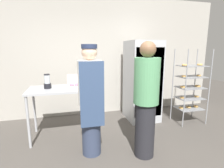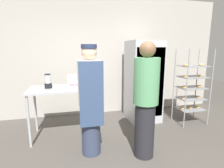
{
  "view_description": "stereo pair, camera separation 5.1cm",
  "coord_description": "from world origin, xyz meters",
  "px_view_note": "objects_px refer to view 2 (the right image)",
  "views": [
    {
      "loc": [
        -0.75,
        -2.01,
        1.63
      ],
      "look_at": [
        -0.03,
        0.74,
        1.06
      ],
      "focal_mm": 28.0,
      "sensor_mm": 36.0,
      "label": 1
    },
    {
      "loc": [
        -0.7,
        -2.02,
        1.63
      ],
      "look_at": [
        -0.03,
        0.74,
        1.06
      ],
      "focal_mm": 28.0,
      "sensor_mm": 36.0,
      "label": 2
    }
  ],
  "objects_px": {
    "refrigerator": "(143,81)",
    "blender_pitcher": "(48,82)",
    "person_customer": "(146,100)",
    "donut_box": "(75,85)",
    "baking_rack": "(192,88)",
    "person_baker": "(90,100)"
  },
  "relations": [
    {
      "from": "person_baker",
      "to": "person_customer",
      "type": "bearing_deg",
      "value": -17.68
    },
    {
      "from": "baking_rack",
      "to": "person_baker",
      "type": "xyz_separation_m",
      "value": [
        -2.31,
        -0.69,
        0.08
      ]
    },
    {
      "from": "person_baker",
      "to": "donut_box",
      "type": "bearing_deg",
      "value": 106.62
    },
    {
      "from": "donut_box",
      "to": "refrigerator",
      "type": "bearing_deg",
      "value": 16.43
    },
    {
      "from": "baking_rack",
      "to": "donut_box",
      "type": "height_order",
      "value": "baking_rack"
    },
    {
      "from": "refrigerator",
      "to": "person_customer",
      "type": "distance_m",
      "value": 1.5
    },
    {
      "from": "donut_box",
      "to": "blender_pitcher",
      "type": "distance_m",
      "value": 0.48
    },
    {
      "from": "refrigerator",
      "to": "person_customer",
      "type": "height_order",
      "value": "refrigerator"
    },
    {
      "from": "refrigerator",
      "to": "baking_rack",
      "type": "xyz_separation_m",
      "value": [
        0.96,
        -0.45,
        -0.11
      ]
    },
    {
      "from": "refrigerator",
      "to": "person_baker",
      "type": "distance_m",
      "value": 1.76
    },
    {
      "from": "baking_rack",
      "to": "blender_pitcher",
      "type": "distance_m",
      "value": 2.99
    },
    {
      "from": "baking_rack",
      "to": "donut_box",
      "type": "xyz_separation_m",
      "value": [
        -2.51,
        -0.01,
        0.18
      ]
    },
    {
      "from": "refrigerator",
      "to": "blender_pitcher",
      "type": "relative_size",
      "value": 6.91
    },
    {
      "from": "refrigerator",
      "to": "person_baker",
      "type": "height_order",
      "value": "refrigerator"
    },
    {
      "from": "donut_box",
      "to": "blender_pitcher",
      "type": "bearing_deg",
      "value": 170.83
    },
    {
      "from": "blender_pitcher",
      "to": "person_customer",
      "type": "bearing_deg",
      "value": -34.6
    },
    {
      "from": "refrigerator",
      "to": "donut_box",
      "type": "distance_m",
      "value": 1.62
    },
    {
      "from": "refrigerator",
      "to": "donut_box",
      "type": "bearing_deg",
      "value": -163.57
    },
    {
      "from": "refrigerator",
      "to": "person_customer",
      "type": "xyz_separation_m",
      "value": [
        -0.57,
        -1.39,
        -0.02
      ]
    },
    {
      "from": "refrigerator",
      "to": "blender_pitcher",
      "type": "distance_m",
      "value": 2.06
    },
    {
      "from": "baking_rack",
      "to": "person_baker",
      "type": "distance_m",
      "value": 2.41
    },
    {
      "from": "blender_pitcher",
      "to": "person_customer",
      "type": "relative_size",
      "value": 0.15
    }
  ]
}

